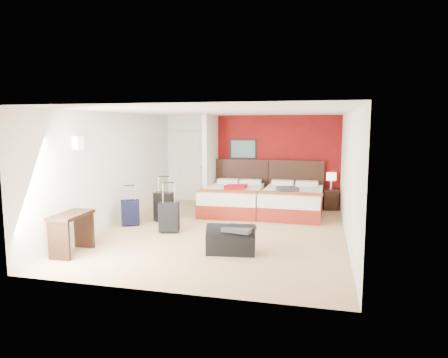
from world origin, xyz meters
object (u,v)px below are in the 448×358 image
(suitcase_navy, at_px, (130,214))
(duffel_bag, at_px, (231,241))
(bed_right, at_px, (292,202))
(suitcase_charcoal, at_px, (169,218))
(nightstand, at_px, (331,200))
(bed_left, at_px, (233,200))
(desk, at_px, (72,234))
(suitcase_black, at_px, (164,208))
(red_suitcase_open, at_px, (236,187))
(table_lamp, at_px, (331,181))

(suitcase_navy, distance_m, duffel_bag, 2.95)
(bed_right, distance_m, suitcase_charcoal, 3.34)
(nightstand, height_order, duffel_bag, nightstand)
(bed_left, bearing_deg, desk, -118.35)
(bed_left, height_order, suitcase_black, suitcase_black)
(bed_right, distance_m, red_suitcase_open, 1.47)
(duffel_bag, relative_size, desk, 0.98)
(table_lamp, distance_m, suitcase_black, 4.45)
(nightstand, bearing_deg, table_lamp, 0.00)
(red_suitcase_open, xyz_separation_m, table_lamp, (2.36, 0.99, 0.09))
(bed_left, bearing_deg, nightstand, 17.57)
(suitcase_navy, distance_m, desk, 2.06)
(bed_left, relative_size, table_lamp, 4.54)
(table_lamp, bearing_deg, suitcase_charcoal, -135.85)
(table_lamp, xyz_separation_m, suitcase_black, (-3.77, -2.32, -0.43))
(table_lamp, xyz_separation_m, suitcase_charcoal, (-3.31, -3.21, -0.46))
(nightstand, relative_size, desk, 0.62)
(suitcase_charcoal, height_order, desk, desk)
(bed_right, relative_size, desk, 2.42)
(bed_right, xyz_separation_m, nightstand, (0.95, 0.85, -0.05))
(bed_left, relative_size, suitcase_navy, 3.80)
(nightstand, height_order, suitcase_black, suitcase_black)
(bed_left, xyz_separation_m, table_lamp, (2.46, 0.89, 0.45))
(bed_left, relative_size, nightstand, 3.91)
(red_suitcase_open, bearing_deg, bed_left, 120.51)
(bed_right, xyz_separation_m, suitcase_charcoal, (-2.36, -2.36, -0.01))
(bed_right, relative_size, suitcase_black, 3.17)
(table_lamp, bearing_deg, nightstand, 0.00)
(desk, bearing_deg, duffel_bag, 12.84)
(suitcase_navy, bearing_deg, desk, -120.50)
(nightstand, bearing_deg, suitcase_navy, -152.27)
(nightstand, xyz_separation_m, duffel_bag, (-1.76, -4.23, -0.05))
(suitcase_black, height_order, suitcase_navy, suitcase_black)
(nightstand, distance_m, duffel_bag, 4.58)
(suitcase_charcoal, distance_m, duffel_bag, 1.86)
(bed_right, bearing_deg, suitcase_black, -150.99)
(red_suitcase_open, relative_size, suitcase_black, 1.10)
(bed_right, distance_m, duffel_bag, 3.48)
(suitcase_charcoal, bearing_deg, duffel_bag, -44.26)
(table_lamp, bearing_deg, suitcase_black, -148.43)
(red_suitcase_open, distance_m, table_lamp, 2.56)
(suitcase_navy, bearing_deg, bed_right, 1.69)
(suitcase_black, bearing_deg, bed_right, 28.33)
(red_suitcase_open, relative_size, desk, 0.84)
(bed_left, height_order, suitcase_navy, bed_left)
(red_suitcase_open, relative_size, suitcase_charcoal, 1.20)
(desk, bearing_deg, bed_left, 62.47)
(nightstand, bearing_deg, desk, -137.51)
(red_suitcase_open, distance_m, duffel_bag, 3.33)
(bed_right, bearing_deg, suitcase_navy, -148.05)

